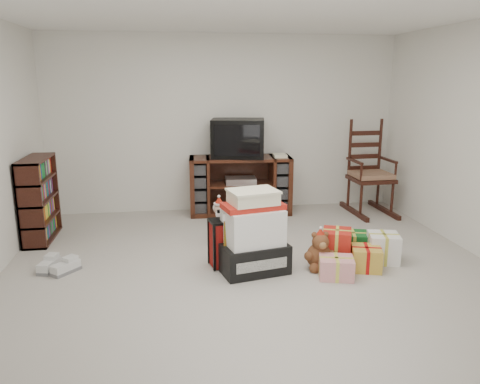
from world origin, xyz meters
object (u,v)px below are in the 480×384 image
teddy_bear (319,252)px  crt_television (238,138)px  gift_pile (253,237)px  tv_stand (240,185)px  sneaker_pair (57,267)px  bookshelf (39,201)px  rocking_chair (369,180)px  red_suitcase (229,242)px  mrs_claus_figurine (219,226)px  santa_figurine (263,228)px  gift_cluster (357,251)px

teddy_bear → crt_television: bearing=103.9°
gift_pile → teddy_bear: (0.68, -0.04, -0.19)m
tv_stand → crt_television: (-0.03, -0.01, 0.67)m
tv_stand → sneaker_pair: bearing=-136.1°
bookshelf → sneaker_pair: bookshelf is taller
sneaker_pair → rocking_chair: bearing=46.5°
red_suitcase → crt_television: size_ratio=0.73×
gift_pile → crt_television: size_ratio=1.01×
tv_stand → teddy_bear: 2.19m
teddy_bear → mrs_claus_figurine: bearing=137.2°
tv_stand → mrs_claus_figurine: tv_stand is taller
tv_stand → bookshelf: (-2.53, -0.77, 0.07)m
tv_stand → red_suitcase: (-0.40, -1.92, -0.15)m
rocking_chair → santa_figurine: size_ratio=2.53×
tv_stand → crt_television: size_ratio=1.80×
santa_figurine → teddy_bear: bearing=-60.4°
rocking_chair → santa_figurine: bearing=-149.2°
teddy_bear → crt_television: 2.36m
bookshelf → crt_television: (2.49, 0.76, 0.60)m
tv_stand → bookshelf: bearing=-159.8°
tv_stand → gift_pile: size_ratio=1.78×
red_suitcase → sneaker_pair: bearing=165.9°
mrs_claus_figurine → sneaker_pair: 1.79m
mrs_claus_figurine → gift_cluster: size_ratio=0.60×
santa_figurine → gift_cluster: 1.12m
rocking_chair → red_suitcase: size_ratio=2.35×
rocking_chair → crt_television: size_ratio=1.71×
tv_stand → teddy_bear: bearing=-73.7°
mrs_claus_figurine → gift_cluster: bearing=-31.4°
tv_stand → rocking_chair: (1.83, -0.21, 0.06)m
bookshelf → red_suitcase: (2.13, -1.15, -0.22)m
sneaker_pair → teddy_bear: bearing=17.8°
red_suitcase → gift_cluster: (1.31, -0.18, -0.11)m
gift_cluster → crt_television: bearing=114.4°
rocking_chair → gift_cluster: (-0.92, -1.88, -0.33)m
rocking_chair → sneaker_pair: bearing=-160.3°
tv_stand → teddy_bear: size_ratio=3.79×
tv_stand → rocking_chair: 1.85m
gift_pile → gift_cluster: 1.12m
sneaker_pair → gift_cluster: (3.04, -0.27, 0.09)m
gift_pile → sneaker_pair: (-1.94, 0.26, -0.30)m
teddy_bear → mrs_claus_figurine: mrs_claus_figurine is taller
red_suitcase → santa_figurine: red_suitcase is taller
gift_pile → red_suitcase: gift_pile is taller
teddy_bear → santa_figurine: 0.87m
tv_stand → mrs_claus_figurine: bearing=-105.7°
gift_cluster → crt_television: (-0.95, 2.08, 0.93)m
crt_television → gift_cluster: bearing=-54.5°
gift_cluster → teddy_bear: bearing=-175.5°
sneaker_pair → santa_figurine: bearing=36.0°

